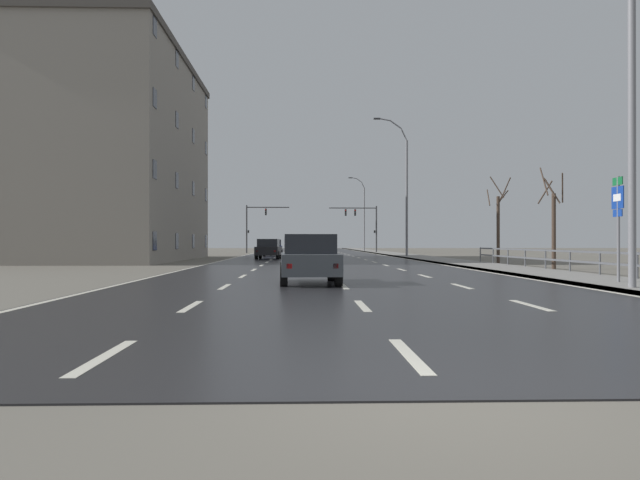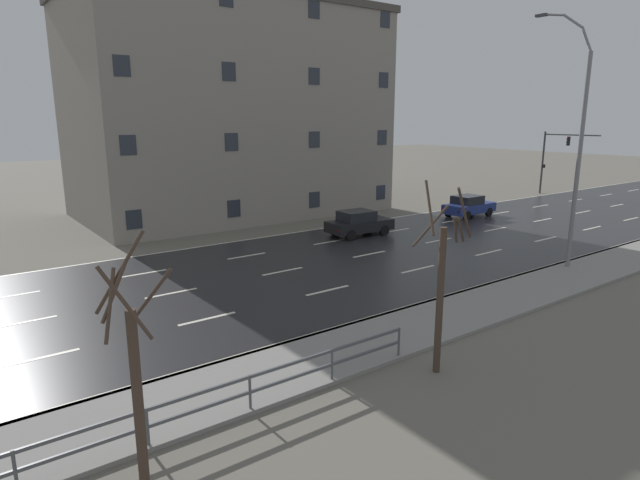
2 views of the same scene
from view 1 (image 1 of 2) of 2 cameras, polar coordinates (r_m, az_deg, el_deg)
name	(u,v)px [view 1 (image 1 of 2)]	position (r m, az deg, el deg)	size (l,w,h in m)	color
ground_plane	(316,258)	(53.02, -0.39, -1.70)	(160.00, 160.00, 0.12)	#666056
road_asphalt_strip	(313,254)	(65.00, -0.64, -1.36)	(14.00, 120.00, 0.03)	#232326
sidewalk_right	(391,254)	(65.71, 6.73, -1.30)	(3.00, 120.00, 0.12)	gray
guardrail	(584,258)	(25.94, 23.60, -1.56)	(0.07, 27.69, 1.00)	#515459
street_lamp_foreground	(626,85)	(18.63, 26.84, 12.87)	(2.63, 0.24, 11.33)	slate
street_lamp_midground	(405,190)	(51.59, 7.96, 4.71)	(2.90, 0.24, 11.81)	slate
street_lamp_distant	(363,215)	(85.93, 4.08, 2.37)	(2.33, 0.24, 10.53)	slate
highway_sign	(618,216)	(20.56, 26.24, 2.08)	(0.09, 0.68, 3.34)	slate
traffic_signal_right	(364,220)	(74.25, 4.16, 1.88)	(5.89, 0.36, 5.75)	#38383A
traffic_signal_left	(255,221)	(73.62, -6.16, 1.76)	(5.24, 0.36, 5.79)	#38383A
car_far_left	(269,249)	(47.35, -4.85, -0.83)	(2.00, 4.18, 1.57)	black
car_near_right	(309,259)	(19.15, -1.02, -1.77)	(1.95, 4.16, 1.57)	#474C51
car_mid_centre	(273,248)	(57.94, -4.46, -0.71)	(1.92, 4.14, 1.57)	navy
brick_building	(100,158)	(47.91, -19.98, 7.24)	(12.79, 21.78, 15.03)	gray
bare_tree_mid	(553,223)	(31.72, 21.09, 1.52)	(1.28, 1.32, 5.03)	#423328
bare_tree_far	(498,224)	(39.55, 16.43, 1.50)	(1.42, 1.34, 5.43)	#423328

